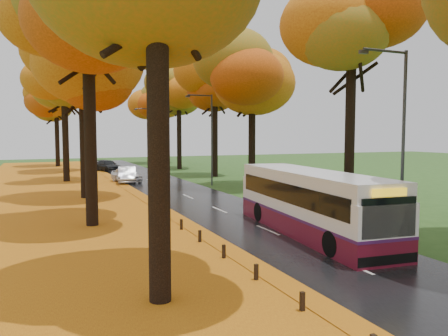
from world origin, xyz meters
TOP-DOWN VIEW (x-y plane):
  - road at (0.00, 25.00)m, footprint 6.50×90.00m
  - centre_line at (0.00, 25.00)m, footprint 0.12×90.00m
  - leaf_verge at (-9.00, 25.00)m, footprint 12.00×90.00m
  - leaf_drift at (-3.05, 25.00)m, footprint 0.90×90.00m
  - trees_left at (-7.18, 27.06)m, footprint 9.20×74.00m
  - trees_right at (7.19, 26.91)m, footprint 9.30×74.20m
  - bollard_row at (-3.70, 4.70)m, footprint 0.11×23.51m
  - streetlamp_near at (3.95, 8.00)m, footprint 2.45×0.18m
  - streetlamp_mid at (3.95, 30.00)m, footprint 2.45×0.18m
  - streetlamp_far at (3.95, 52.00)m, footprint 2.45×0.18m
  - bus at (1.42, 10.64)m, footprint 3.45×11.03m
  - car_white at (-2.35, 35.29)m, footprint 2.70×4.37m
  - car_silver at (-2.35, 35.06)m, footprint 2.31×4.69m
  - car_dark at (-2.23, 48.44)m, footprint 3.26×4.93m

SIDE VIEW (x-z plane):
  - leaf_verge at x=-9.00m, z-range 0.00..0.02m
  - road at x=0.00m, z-range 0.00..0.04m
  - leaf_drift at x=-3.05m, z-range 0.04..0.05m
  - centre_line at x=0.00m, z-range 0.04..0.05m
  - bollard_row at x=-3.70m, z-range 0.00..0.52m
  - car_dark at x=-2.23m, z-range 0.04..1.37m
  - car_white at x=-2.35m, z-range 0.04..1.43m
  - car_silver at x=-2.35m, z-range 0.04..1.52m
  - bus at x=1.42m, z-range 0.11..2.96m
  - streetlamp_near at x=3.95m, z-range 0.71..8.71m
  - streetlamp_mid at x=3.95m, z-range 0.71..8.71m
  - streetlamp_far at x=3.95m, z-range 0.71..8.71m
  - trees_left at x=-7.18m, z-range 2.59..16.48m
  - trees_right at x=7.19m, z-range 2.71..16.67m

